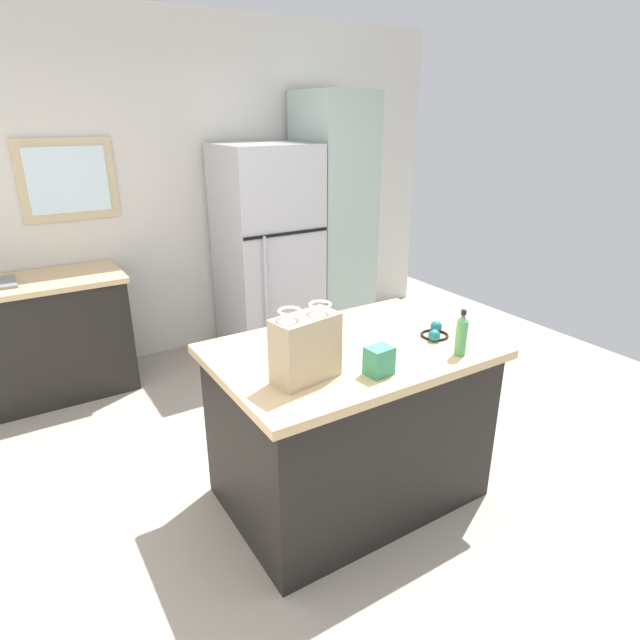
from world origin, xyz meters
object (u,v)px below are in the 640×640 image
at_px(tall_cabinet, 333,219).
at_px(kitchen_island, 349,423).
at_px(small_box, 379,361).
at_px(shopping_bag, 306,348).
at_px(bottle, 461,335).
at_px(refrigerator, 267,251).
at_px(ear_defenders, 435,332).

bearing_deg(tall_cabinet, kitchen_island, -121.11).
relative_size(kitchen_island, small_box, 10.39).
relative_size(tall_cabinet, shopping_bag, 6.34).
bearing_deg(tall_cabinet, bottle, -109.34).
xyz_separation_m(kitchen_island, shopping_bag, (-0.37, -0.18, 0.60)).
bearing_deg(refrigerator, small_box, -105.02).
bearing_deg(shopping_bag, ear_defenders, 3.91).
bearing_deg(small_box, shopping_bag, 156.36).
xyz_separation_m(kitchen_island, refrigerator, (0.58, 2.08, 0.44)).
bearing_deg(refrigerator, bottle, -94.10).
relative_size(tall_cabinet, small_box, 16.41).
height_order(tall_cabinet, bottle, tall_cabinet).
xyz_separation_m(refrigerator, shopping_bag, (-0.95, -2.26, 0.16)).
height_order(bottle, ear_defenders, bottle).
bearing_deg(tall_cabinet, shopping_bag, -125.80).
height_order(shopping_bag, ear_defenders, shopping_bag).
bearing_deg(tall_cabinet, refrigerator, -179.98).
distance_m(small_box, ear_defenders, 0.56).
bearing_deg(ear_defenders, kitchen_island, 165.58).
bearing_deg(kitchen_island, tall_cabinet, 58.89).
xyz_separation_m(small_box, bottle, (0.47, -0.05, 0.04)).
relative_size(tall_cabinet, bottle, 9.35).
distance_m(shopping_bag, small_box, 0.35).
distance_m(kitchen_island, tall_cabinet, 2.52).
bearing_deg(shopping_bag, refrigerator, 67.23).
distance_m(tall_cabinet, small_box, 2.74).
xyz_separation_m(shopping_bag, bottle, (0.77, -0.18, -0.05)).
height_order(kitchen_island, bottle, bottle).
bearing_deg(kitchen_island, ear_defenders, -14.42).
relative_size(kitchen_island, ear_defenders, 6.56).
xyz_separation_m(refrigerator, bottle, (-0.17, -2.44, 0.12)).
bearing_deg(ear_defenders, bottle, -103.77).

